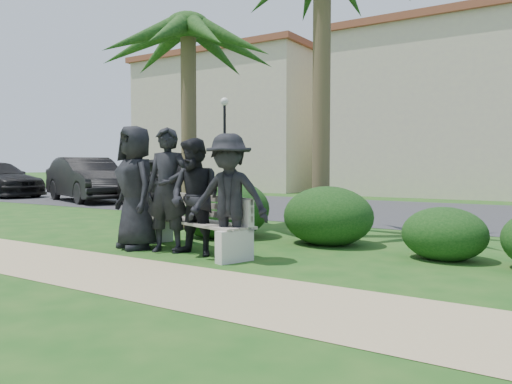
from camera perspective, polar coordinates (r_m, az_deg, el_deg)
ground at (r=7.35m, az=-2.64°, el=-7.10°), size 160.00×160.00×0.00m
footpath at (r=6.00m, az=-12.79°, el=-9.49°), size 30.00×1.60×0.01m
asphalt_street at (r=14.57m, az=15.96°, el=-2.16°), size 160.00×8.00×0.01m
stucco_bldg_left at (r=28.96m, az=-1.32°, el=7.75°), size 10.40×8.40×7.30m
stucco_bldg_right at (r=24.56m, az=20.69°, el=8.40°), size 8.40×8.40×7.30m
street_lamp at (r=22.29m, az=-3.61°, el=7.30°), size 0.36×0.36×4.29m
park_bench at (r=7.63m, az=-7.22°, el=-3.92°), size 2.51×1.24×0.82m
man_a at (r=7.95m, az=-13.61°, el=0.51°), size 1.08×0.89×1.91m
man_b at (r=7.54m, az=-10.06°, el=0.23°), size 0.78×0.62×1.86m
man_c at (r=7.19m, az=-6.97°, el=-0.57°), size 0.83×0.65×1.69m
man_d at (r=6.72m, az=-3.16°, el=-0.66°), size 1.25×0.94×1.72m
hedge_b at (r=9.18m, az=-3.40°, el=-1.65°), size 1.66×1.37×1.09m
hedge_c at (r=8.96m, az=-4.85°, el=-2.73°), size 1.21×1.00×0.79m
hedge_d at (r=8.27m, az=8.21°, el=-2.54°), size 1.52×1.25×0.99m
hedge_e at (r=7.35m, az=20.72°, el=-4.34°), size 1.15×0.95×0.75m
palm_left at (r=10.86m, az=-7.77°, el=18.06°), size 3.00×3.00×5.07m
car_a at (r=14.85m, az=-9.64°, el=1.09°), size 5.04×3.41×1.59m
car_b at (r=18.97m, az=-18.69°, el=1.38°), size 5.09×3.20×1.58m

